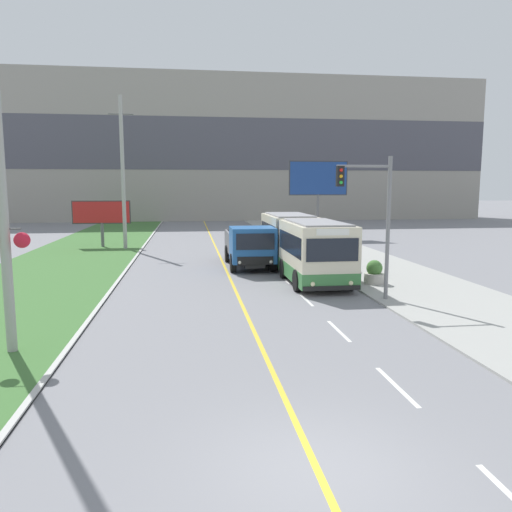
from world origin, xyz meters
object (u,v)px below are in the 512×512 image
object	(u,v)px
city_bus	(301,245)
planter_round_far	(315,246)
billboard_large	(318,180)
billboard_small	(102,214)
planter_round_third	(328,253)
dump_truck	(250,247)
planter_round_second	(346,262)
planter_round_near	(374,273)
utility_pole_far	(123,173)
traffic_light_mast	(373,210)

from	to	relation	value
city_bus	planter_round_far	size ratio (longest dim) A/B	11.00
billboard_large	billboard_small	size ratio (longest dim) A/B	1.58
planter_round_third	planter_round_far	distance (m)	3.72
dump_truck	planter_round_second	distance (m)	5.48
city_bus	planter_round_third	size ratio (longest dim) A/B	10.77
billboard_large	planter_round_near	size ratio (longest dim) A/B	6.18
utility_pole_far	billboard_large	size ratio (longest dim) A/B	1.62
traffic_light_mast	planter_round_far	distance (m)	14.75
dump_truck	billboard_large	size ratio (longest dim) A/B	0.98
traffic_light_mast	planter_round_near	world-z (taller)	traffic_light_mast
traffic_light_mast	planter_round_third	world-z (taller)	traffic_light_mast
billboard_large	planter_round_near	xyz separation A→B (m)	(-3.01, -22.19, -4.66)
planter_round_near	city_bus	bearing A→B (deg)	125.67
traffic_light_mast	planter_round_near	distance (m)	4.71
city_bus	billboard_large	distance (m)	19.61
utility_pole_far	planter_round_third	world-z (taller)	utility_pole_far
utility_pole_far	planter_round_near	world-z (taller)	utility_pole_far
traffic_light_mast	planter_round_second	bearing A→B (deg)	80.27
city_bus	billboard_large	world-z (taller)	billboard_large
planter_round_near	planter_round_second	size ratio (longest dim) A/B	1.03
planter_round_far	planter_round_third	bearing A→B (deg)	-92.73
utility_pole_far	planter_round_second	xyz separation A→B (m)	(13.34, -12.25, -5.14)
billboard_small	planter_round_near	world-z (taller)	billboard_small
billboard_large	planter_round_far	distance (m)	12.37
city_bus	traffic_light_mast	size ratio (longest dim) A/B	2.07
utility_pole_far	planter_round_near	size ratio (longest dim) A/B	9.99
dump_truck	planter_round_near	bearing A→B (deg)	-47.08
planter_round_near	planter_round_third	distance (m)	7.43
billboard_small	planter_round_near	distance (m)	23.41
billboard_small	planter_round_far	distance (m)	16.80
city_bus	planter_round_third	distance (m)	4.53
planter_round_third	billboard_large	bearing A→B (deg)	77.78
planter_round_near	billboard_large	bearing A→B (deg)	82.28
planter_round_near	planter_round_third	world-z (taller)	planter_round_third
planter_round_near	planter_round_second	distance (m)	3.72
city_bus	planter_round_second	bearing A→B (deg)	-2.11
utility_pole_far	dump_truck	bearing A→B (deg)	-51.28
planter_round_near	planter_round_far	world-z (taller)	planter_round_near
planter_round_second	planter_round_far	bearing A→B (deg)	88.66
billboard_large	planter_round_far	size ratio (longest dim) A/B	6.31
planter_round_third	planter_round_near	bearing A→B (deg)	-88.55
utility_pole_far	planter_round_third	size ratio (longest dim) A/B	9.98
utility_pole_far	planter_round_near	xyz separation A→B (m)	(13.52, -15.96, -5.12)
traffic_light_mast	planter_round_far	world-z (taller)	traffic_light_mast
planter_round_near	traffic_light_mast	bearing A→B (deg)	-113.18
planter_round_near	planter_round_third	xyz separation A→B (m)	(-0.19, 7.43, -0.00)
billboard_small	planter_round_near	xyz separation A→B (m)	(15.44, -17.48, -2.03)
city_bus	utility_pole_far	size ratio (longest dim) A/B	1.08
billboard_large	planter_round_third	size ratio (longest dim) A/B	6.17
planter_round_third	planter_round_far	world-z (taller)	planter_round_third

